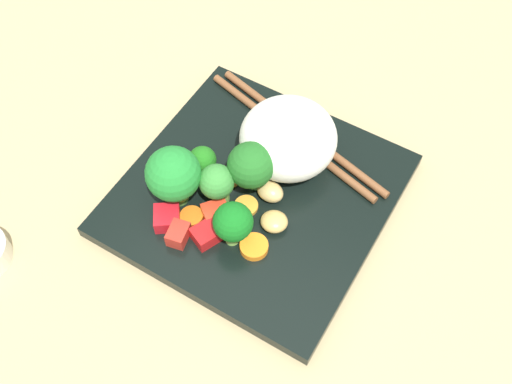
{
  "coord_description": "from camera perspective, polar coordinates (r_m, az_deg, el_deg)",
  "views": [
    {
      "loc": [
        16.25,
        -31.01,
        54.34
      ],
      "look_at": [
        0.63,
        -1.32,
        3.4
      ],
      "focal_mm": 43.86,
      "sensor_mm": 36.0,
      "label": 1
    }
  ],
  "objects": [
    {
      "name": "pepper_chunk_2",
      "position": [
        0.61,
        -8.12,
        -2.36
      ],
      "size": [
        3.47,
        3.51,
        1.57
      ],
      "primitive_type": "cube",
      "rotation": [
        0.0,
        0.0,
        2.13
      ],
      "color": "red",
      "rests_on": "square_plate"
    },
    {
      "name": "carrot_slice_4",
      "position": [
        0.6,
        -0.18,
        -5.01
      ],
      "size": [
        3.53,
        3.53,
        0.77
      ],
      "primitive_type": "cylinder",
      "rotation": [
        0.0,
        0.0,
        4.36
      ],
      "color": "orange",
      "rests_on": "square_plate"
    },
    {
      "name": "rice_mound",
      "position": [
        0.63,
        2.96,
        4.93
      ],
      "size": [
        13.56,
        13.57,
        7.02
      ],
      "primitive_type": "ellipsoid",
      "rotation": [
        0.0,
        0.0,
        2.6
      ],
      "color": "white",
      "rests_on": "square_plate"
    },
    {
      "name": "pepper_chunk_1",
      "position": [
        0.61,
        -3.71,
        -1.83
      ],
      "size": [
        3.1,
        3.16,
        1.51
      ],
      "primitive_type": "cube",
      "rotation": [
        0.0,
        0.0,
        3.99
      ],
      "color": "red",
      "rests_on": "square_plate"
    },
    {
      "name": "carrot_slice_1",
      "position": [
        0.64,
        -2.5,
        1.04
      ],
      "size": [
        2.81,
        2.81,
        0.49
      ],
      "primitive_type": "cylinder",
      "rotation": [
        0.0,
        0.0,
        5.83
      ],
      "color": "orange",
      "rests_on": "square_plate"
    },
    {
      "name": "chicken_piece_3",
      "position": [
        0.61,
        1.67,
        -2.71
      ],
      "size": [
        3.32,
        3.2,
        1.48
      ],
      "primitive_type": "ellipsoid",
      "rotation": [
        0.0,
        0.0,
        0.3
      ],
      "color": "tan",
      "rests_on": "square_plate"
    },
    {
      "name": "pepper_chunk_3",
      "position": [
        0.6,
        -7.1,
        -3.84
      ],
      "size": [
        2.1,
        2.62,
        1.62
      ],
      "primitive_type": "cube",
      "rotation": [
        0.0,
        0.0,
        1.72
      ],
      "color": "red",
      "rests_on": "square_plate"
    },
    {
      "name": "ground_plane",
      "position": [
        0.65,
        0.05,
        -1.05
      ],
      "size": [
        110.0,
        110.0,
        2.0
      ],
      "primitive_type": "cube",
      "color": "tan"
    },
    {
      "name": "chicken_piece_2",
      "position": [
        0.62,
        1.46,
        0.27
      ],
      "size": [
        3.03,
        2.53,
        1.88
      ],
      "primitive_type": "ellipsoid",
      "rotation": [
        0.0,
        0.0,
        3.02
      ],
      "color": "tan",
      "rests_on": "square_plate"
    },
    {
      "name": "pepper_chunk_0",
      "position": [
        0.6,
        -4.55,
        -3.86
      ],
      "size": [
        3.16,
        3.31,
        1.47
      ],
      "primitive_type": "cube",
      "rotation": [
        0.0,
        0.0,
        1.1
      ],
      "color": "red",
      "rests_on": "square_plate"
    },
    {
      "name": "broccoli_floret_1",
      "position": [
        0.6,
        -7.54,
        1.56
      ],
      "size": [
        5.44,
        5.44,
        6.97
      ],
      "color": "#589A3B",
      "rests_on": "square_plate"
    },
    {
      "name": "carrot_slice_0",
      "position": [
        0.62,
        -5.9,
        -2.22
      ],
      "size": [
        3.08,
        3.08,
        0.46
      ],
      "primitive_type": "cylinder",
      "rotation": [
        0.0,
        0.0,
        4.25
      ],
      "color": "orange",
      "rests_on": "square_plate"
    },
    {
      "name": "carrot_slice_3",
      "position": [
        0.64,
        -7.43,
        1.16
      ],
      "size": [
        2.96,
        2.96,
        0.74
      ],
      "primitive_type": "cylinder",
      "rotation": [
        0.0,
        0.0,
        3.85
      ],
      "color": "orange",
      "rests_on": "square_plate"
    },
    {
      "name": "broccoli_floret_2",
      "position": [
        0.58,
        -2.12,
        -2.8
      ],
      "size": [
        3.84,
        3.84,
        5.15
      ],
      "color": "#82BA50",
      "rests_on": "square_plate"
    },
    {
      "name": "broccoli_floret_0",
      "position": [
        0.62,
        -4.89,
        2.79
      ],
      "size": [
        2.81,
        2.81,
        4.63
      ],
      "color": "#73B658",
      "rests_on": "square_plate"
    },
    {
      "name": "square_plate",
      "position": [
        0.64,
        0.05,
        -0.23
      ],
      "size": [
        26.98,
        26.98,
        1.4
      ],
      "primitive_type": "cube",
      "rotation": [
        0.0,
        0.0,
        -0.05
      ],
      "color": "black",
      "rests_on": "ground_plane"
    },
    {
      "name": "chopstick_pair",
      "position": [
        0.67,
        3.87,
        5.33
      ],
      "size": [
        23.02,
        9.01,
        0.82
      ],
      "rotation": [
        0.0,
        0.0,
        2.83
      ],
      "color": "brown",
      "rests_on": "square_plate"
    },
    {
      "name": "broccoli_floret_4",
      "position": [
        0.61,
        -0.26,
        2.71
      ],
      "size": [
        4.67,
        4.67,
        6.49
      ],
      "color": "#73B15E",
      "rests_on": "square_plate"
    },
    {
      "name": "chicken_piece_0",
      "position": [
        0.64,
        -0.71,
        2.82
      ],
      "size": [
        4.61,
        4.43,
        2.43
      ],
      "primitive_type": "ellipsoid",
      "rotation": [
        0.0,
        0.0,
        0.6
      ],
      "color": "#AF8144",
      "rests_on": "square_plate"
    },
    {
      "name": "broccoli_floret_3",
      "position": [
        0.61,
        -3.58,
        0.8
      ],
      "size": [
        3.51,
        3.51,
        5.05
      ],
      "color": "#68A547",
      "rests_on": "square_plate"
    },
    {
      "name": "carrot_slice_2",
      "position": [
        0.62,
        -0.58,
        -1.43
      ],
      "size": [
        3.24,
        3.24,
        0.46
      ],
      "primitive_type": "cylinder",
      "rotation": [
        0.0,
        0.0,
        5.79
      ],
      "color": "gold",
      "rests_on": "square_plate"
    }
  ]
}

